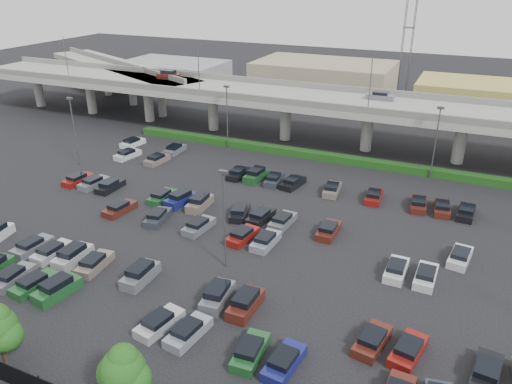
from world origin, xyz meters
TOP-DOWN VIEW (x-y plane):
  - ground at (0.00, 0.00)m, footprint 280.00×280.00m
  - overpass at (-0.25, 32.03)m, footprint 150.00×13.00m
  - on_ramp at (-52.10, 43.05)m, footprint 50.93×30.13m
  - hedge at (0.00, 25.00)m, footprint 66.00×1.60m
  - tree_row at (0.70, -26.53)m, footprint 65.07×3.66m
  - parked_cars at (-1.29, -4.22)m, footprint 62.72×41.63m
  - light_poles at (-4.13, 2.00)m, footprint 66.90×48.38m
  - distant_buildings at (12.38, 61.81)m, footprint 138.00×24.00m
  - comm_tower at (4.00, 74.00)m, footprint 2.40×2.40m

SIDE VIEW (x-z plane):
  - ground at x=0.00m, z-range 0.00..0.00m
  - hedge at x=0.00m, z-range 0.00..1.10m
  - parked_cars at x=-1.29m, z-range -0.24..1.43m
  - tree_row at x=0.70m, z-range 0.55..6.49m
  - distant_buildings at x=12.38m, z-range -0.76..8.24m
  - light_poles at x=-4.13m, z-range 1.09..11.39m
  - on_ramp at x=-52.10m, z-range 2.46..11.26m
  - overpass at x=-0.25m, z-range -0.93..14.87m
  - comm_tower at x=4.00m, z-range 0.61..30.61m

